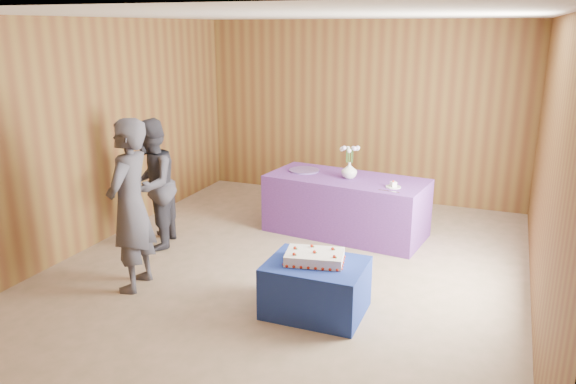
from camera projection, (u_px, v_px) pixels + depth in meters
The scene contains 13 objects.
ground at pixel (289, 268), 6.27m from camera, with size 6.00×6.00×0.00m, color gray.
room_shell at pixel (289, 106), 5.76m from camera, with size 5.04×6.04×2.72m.
cake_table at pixel (316, 288), 5.24m from camera, with size 0.90×0.70×0.50m, color navy.
serving_table at pixel (346, 206), 7.22m from camera, with size 2.00×0.90×0.75m, color #69338D.
sheet_cake at pixel (315, 257), 5.18m from camera, with size 0.61×0.47×0.13m.
vase at pixel (349, 170), 7.06m from camera, with size 0.20×0.20×0.21m, color silver.
flower_spray at pixel (350, 150), 6.99m from camera, with size 0.25×0.25×0.19m.
platter at pixel (304, 170), 7.43m from camera, with size 0.40×0.40×0.02m, color #62468D.
plate at pixel (393, 187), 6.68m from camera, with size 0.18×0.18×0.01m, color silver.
cake_slice at pixel (393, 184), 6.67m from camera, with size 0.09×0.09×0.08m.
knife at pixel (389, 191), 6.53m from camera, with size 0.26×0.02×0.00m, color silver.
guest_left at pixel (130, 206), 5.58m from camera, with size 0.64×0.42×1.76m, color #3C3B46.
guest_right at pixel (151, 185), 6.66m from camera, with size 0.76×0.60×1.57m, color #363540.
Camera 1 is at (2.13, -5.37, 2.59)m, focal length 35.00 mm.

